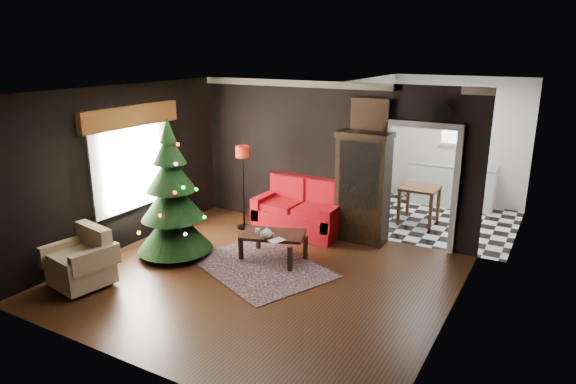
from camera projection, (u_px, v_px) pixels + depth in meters
The scene contains 26 objects.
floor at pixel (259, 279), 7.67m from camera, with size 5.50×5.50×0.00m, color black.
ceiling at pixel (256, 92), 6.88m from camera, with size 5.50×5.50×0.00m, color white.
wall_back at pixel (330, 158), 9.36m from camera, with size 5.50×5.50×0.00m, color black.
wall_front at pixel (126, 249), 5.19m from camera, with size 5.50×5.50×0.00m, color black.
wall_left at pixel (122, 169), 8.58m from camera, with size 5.50×5.50×0.00m, color black.
wall_right at pixel (452, 222), 5.97m from camera, with size 5.50×5.50×0.00m, color black.
doorway at pixel (420, 189), 8.66m from camera, with size 1.10×0.10×2.10m, color silver, non-canonical shape.
left_window at pixel (132, 164), 8.71m from camera, with size 0.05×1.60×1.40m, color white.
valance at pixel (131, 116), 8.44m from camera, with size 0.12×2.10×0.35m, color brown.
kitchen_floor at pixel (436, 221), 10.20m from camera, with size 3.00×3.00×0.00m, color white.
kitchen_window at pixel (459, 128), 10.94m from camera, with size 0.70×0.06×0.70m, color white.
rug at pixel (260, 266), 8.09m from camera, with size 2.18×1.58×0.01m, color #453842.
loveseat at pixel (300, 207), 9.43m from camera, with size 1.70×0.90×1.00m, color #850503, non-canonical shape.
curio_cabinet at pixel (363, 190), 8.94m from camera, with size 0.90×0.45×1.90m, color black, non-canonical shape.
floor_lamp at pixel (243, 188), 9.52m from camera, with size 0.27×0.27×1.60m, color black, non-canonical shape.
christmas_tree at pixel (172, 196), 8.26m from camera, with size 1.24×1.24×2.38m, color black, non-canonical shape.
armchair at pixel (80, 257), 7.30m from camera, with size 0.78×0.78×0.80m, color #CEB194, non-canonical shape.
coffee_table at pixel (273, 246), 8.29m from camera, with size 1.01×0.61×0.45m, color black, non-canonical shape.
teapot at pixel (267, 233), 7.99m from camera, with size 0.18×0.18×0.17m, color silver, non-canonical shape.
cup_a at pixel (263, 234), 8.12m from camera, with size 0.08×0.08×0.07m, color beige.
cup_b at pixel (257, 231), 8.25m from camera, with size 0.08×0.08×0.07m, color silver.
book at pixel (273, 233), 7.92m from camera, with size 0.17×0.02×0.24m, color #937F5C.
wall_clock at pixel (440, 112), 8.13m from camera, with size 0.32×0.32×0.06m, color silver.
painting at pixel (370, 115), 8.73m from camera, with size 0.62×0.05×0.52m, color tan.
kitchen_counter at pixel (451, 186), 11.08m from camera, with size 1.80×0.60×0.90m, color silver.
kitchen_table at pixel (419, 205), 9.99m from camera, with size 0.70×0.70×0.75m, color brown, non-canonical shape.
Camera 1 is at (3.83, -5.87, 3.41)m, focal length 31.44 mm.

